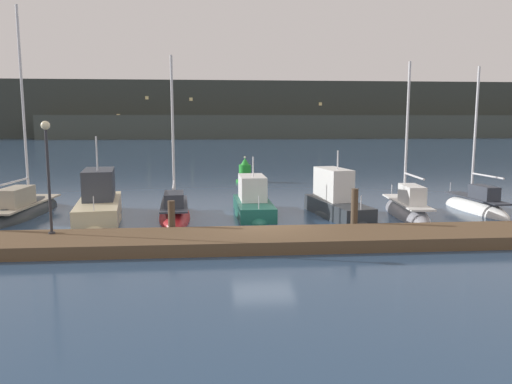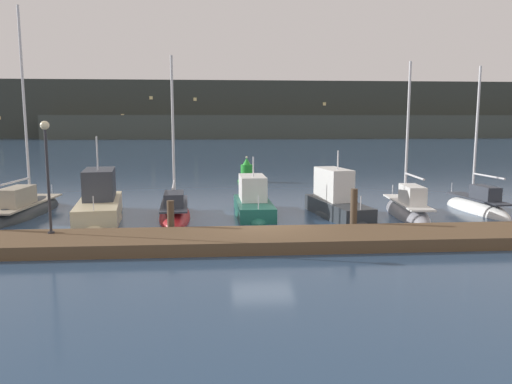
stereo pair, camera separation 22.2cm
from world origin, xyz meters
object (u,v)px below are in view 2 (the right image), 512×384
object	(u,v)px
sailboat_berth_3	(175,215)
motorboat_berth_5	(337,208)
sailboat_berth_1	(25,212)
sailboat_berth_6	(407,213)
sailboat_berth_7	(477,209)
motorboat_berth_4	(253,208)
dock_lamppost	(47,159)
motorboat_berth_2	(100,210)
channel_buoy	(247,172)

from	to	relation	value
sailboat_berth_3	motorboat_berth_5	size ratio (longest dim) A/B	1.42
sailboat_berth_1	sailboat_berth_3	bearing A→B (deg)	-9.92
sailboat_berth_6	sailboat_berth_7	world-z (taller)	sailboat_berth_6
motorboat_berth_4	motorboat_berth_5	xyz separation A→B (m)	(3.92, -0.86, 0.09)
sailboat_berth_3	dock_lamppost	bearing A→B (deg)	-129.95
sailboat_berth_7	motorboat_berth_2	bearing A→B (deg)	-179.24
dock_lamppost	sailboat_berth_1	bearing A→B (deg)	117.44
sailboat_berth_3	motorboat_berth_5	xyz separation A→B (m)	(7.67, -0.27, 0.25)
motorboat_berth_2	motorboat_berth_5	distance (m)	11.12
sailboat_berth_3	channel_buoy	size ratio (longest dim) A/B	4.26
motorboat_berth_4	sailboat_berth_3	bearing A→B (deg)	-171.07
sailboat_berth_7	dock_lamppost	world-z (taller)	sailboat_berth_7
sailboat_berth_1	sailboat_berth_7	world-z (taller)	sailboat_berth_1
motorboat_berth_2	motorboat_berth_4	size ratio (longest dim) A/B	1.25
motorboat_berth_2	sailboat_berth_7	world-z (taller)	sailboat_berth_7
sailboat_berth_6	motorboat_berth_5	bearing A→B (deg)	175.97
motorboat_berth_5	sailboat_berth_7	size ratio (longest dim) A/B	0.73
channel_buoy	dock_lamppost	size ratio (longest dim) A/B	0.47
motorboat_berth_2	dock_lamppost	xyz separation A→B (m)	(-0.62, -4.94, 2.77)
motorboat_berth_5	channel_buoy	bearing A→B (deg)	104.17
motorboat_berth_4	sailboat_berth_7	distance (m)	11.19
sailboat_berth_7	dock_lamppost	size ratio (longest dim) A/B	1.93
sailboat_berth_1	motorboat_berth_2	distance (m)	4.00
motorboat_berth_4	sailboat_berth_6	world-z (taller)	sailboat_berth_6
motorboat_berth_2	channel_buoy	xyz separation A→B (m)	(7.66, 13.35, 0.31)
motorboat_berth_5	sailboat_berth_6	bearing A→B (deg)	-4.03
sailboat_berth_1	motorboat_berth_5	xyz separation A→B (m)	(14.92, -1.54, 0.24)
motorboat_berth_5	dock_lamppost	bearing A→B (deg)	-158.64
sailboat_berth_6	sailboat_berth_7	size ratio (longest dim) A/B	1.02
sailboat_berth_1	channel_buoy	world-z (taller)	sailboat_berth_1
motorboat_berth_5	sailboat_berth_6	size ratio (longest dim) A/B	0.72
sailboat_berth_3	motorboat_berth_4	bearing A→B (deg)	8.93
sailboat_berth_6	sailboat_berth_1	bearing A→B (deg)	174.44
sailboat_berth_3	sailboat_berth_1	bearing A→B (deg)	170.08
sailboat_berth_7	channel_buoy	size ratio (longest dim) A/B	4.11
motorboat_berth_4	channel_buoy	world-z (taller)	motorboat_berth_4
motorboat_berth_2	sailboat_berth_3	world-z (taller)	sailboat_berth_3
channel_buoy	dock_lamppost	bearing A→B (deg)	-114.38
motorboat_berth_4	dock_lamppost	size ratio (longest dim) A/B	1.31
sailboat_berth_1	sailboat_berth_6	distance (m)	18.38
sailboat_berth_1	motorboat_berth_4	xyz separation A→B (m)	(11.01, -0.68, 0.14)
motorboat_berth_4	dock_lamppost	distance (m)	9.96
sailboat_berth_7	channel_buoy	bearing A→B (deg)	129.31
sailboat_berth_1	motorboat_berth_2	world-z (taller)	sailboat_berth_1
motorboat_berth_2	sailboat_berth_7	distance (m)	18.39
sailboat_berth_1	motorboat_berth_2	xyz separation A→B (m)	(3.81, -1.20, 0.25)
sailboat_berth_6	channel_buoy	distance (m)	15.52
motorboat_berth_4	sailboat_berth_6	bearing A→B (deg)	-8.59
sailboat_berth_3	dock_lamppost	size ratio (longest dim) A/B	2.00
sailboat_berth_6	sailboat_berth_7	distance (m)	3.99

